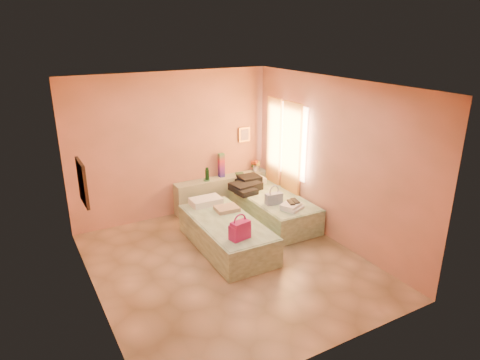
# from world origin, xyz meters

# --- Properties ---
(ground) EXTENTS (4.50, 4.50, 0.00)m
(ground) POSITION_xyz_m (0.00, 0.00, 0.00)
(ground) COLOR tan
(ground) RESTS_ON ground
(room_walls) EXTENTS (4.02, 4.51, 2.81)m
(room_walls) POSITION_xyz_m (0.21, 0.57, 1.79)
(room_walls) COLOR #E6937B
(room_walls) RESTS_ON ground
(headboard_ledge) EXTENTS (2.05, 0.30, 0.65)m
(headboard_ledge) POSITION_xyz_m (0.98, 2.10, 0.33)
(headboard_ledge) COLOR #A3AA8B
(headboard_ledge) RESTS_ON ground
(bed_left) EXTENTS (0.94, 2.02, 0.50)m
(bed_left) POSITION_xyz_m (0.23, 0.51, 0.25)
(bed_left) COLOR #C1E3B6
(bed_left) RESTS_ON ground
(bed_right) EXTENTS (0.94, 2.02, 0.50)m
(bed_right) POSITION_xyz_m (1.50, 1.04, 0.25)
(bed_right) COLOR #C1E3B6
(bed_right) RESTS_ON ground
(water_bottle) EXTENTS (0.10, 0.10, 0.27)m
(water_bottle) POSITION_xyz_m (0.60, 2.05, 0.78)
(water_bottle) COLOR #153B1B
(water_bottle) RESTS_ON headboard_ledge
(rainbow_box) EXTENTS (0.11, 0.11, 0.49)m
(rainbow_box) POSITION_xyz_m (0.97, 2.14, 0.90)
(rainbow_box) COLOR #B61662
(rainbow_box) RESTS_ON headboard_ledge
(small_dish) EXTENTS (0.17, 0.17, 0.03)m
(small_dish) POSITION_xyz_m (0.60, 2.07, 0.67)
(small_dish) COLOR #4D8D61
(small_dish) RESTS_ON headboard_ledge
(green_book) EXTENTS (0.20, 0.17, 0.03)m
(green_book) POSITION_xyz_m (1.37, 2.09, 0.66)
(green_book) COLOR #294E35
(green_book) RESTS_ON headboard_ledge
(flower_vase) EXTENTS (0.25, 0.25, 0.29)m
(flower_vase) POSITION_xyz_m (1.78, 2.13, 0.79)
(flower_vase) COLOR silver
(flower_vase) RESTS_ON headboard_ledge
(magenta_handbag) EXTENTS (0.34, 0.23, 0.29)m
(magenta_handbag) POSITION_xyz_m (0.11, -0.16, 0.65)
(magenta_handbag) COLOR #B61662
(magenta_handbag) RESTS_ON bed_left
(khaki_garment) EXTENTS (0.42, 0.34, 0.07)m
(khaki_garment) POSITION_xyz_m (0.43, 0.88, 0.53)
(khaki_garment) COLOR tan
(khaki_garment) RESTS_ON bed_left
(clothes_pile) EXTENTS (0.68, 0.68, 0.19)m
(clothes_pile) POSITION_xyz_m (1.28, 1.60, 0.59)
(clothes_pile) COLOR black
(clothes_pile) RESTS_ON bed_right
(blue_handbag) EXTENTS (0.33, 0.16, 0.20)m
(blue_handbag) POSITION_xyz_m (1.31, 0.72, 0.60)
(blue_handbag) COLOR #394D8A
(blue_handbag) RESTS_ON bed_right
(towel_stack) EXTENTS (0.44, 0.41, 0.10)m
(towel_stack) POSITION_xyz_m (1.46, 0.36, 0.55)
(towel_stack) COLOR white
(towel_stack) RESTS_ON bed_right
(sandal_pair) EXTENTS (0.24, 0.27, 0.02)m
(sandal_pair) POSITION_xyz_m (1.52, 0.41, 0.61)
(sandal_pair) COLOR black
(sandal_pair) RESTS_ON towel_stack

